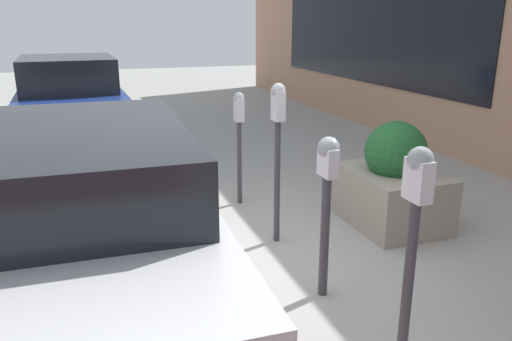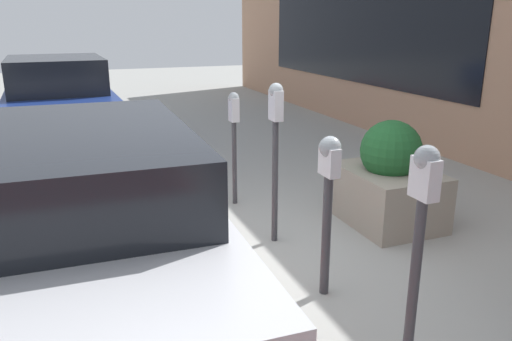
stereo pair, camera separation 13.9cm
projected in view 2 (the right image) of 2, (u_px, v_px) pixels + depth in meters
name	position (u px, v px, depth m)	size (l,w,h in m)	color
ground_plane	(239.00, 272.00, 4.42)	(40.00, 40.00, 0.00)	#999993
curb_strip	(230.00, 271.00, 4.39)	(24.50, 0.16, 0.04)	red
parking_meter_nearest	(421.00, 221.00, 2.89)	(0.17, 0.15, 1.48)	#38383D
parking_meter_second	(328.00, 187.00, 3.82)	(0.20, 0.17, 1.31)	#38383D
parking_meter_middle	(276.00, 135.00, 4.74)	(0.16, 0.14, 1.59)	#38383D
parking_meter_fourth	(234.00, 128.00, 5.81)	(0.15, 0.12, 1.35)	#38383D
planter_box	(388.00, 182.00, 5.38)	(1.11, 0.86, 1.14)	gray
parked_car_middle	(79.00, 210.00, 3.76)	(4.53, 1.91, 1.42)	#B7B7BC
parked_car_rear	(59.00, 101.00, 8.69)	(3.85, 1.83, 1.54)	navy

